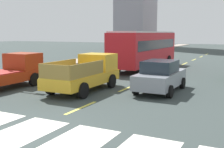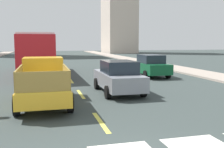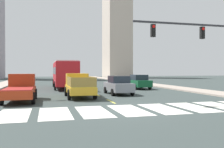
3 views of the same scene
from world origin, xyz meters
name	(u,v)px [view 2 (image 2 of 3)]	position (x,y,z in m)	size (l,w,h in m)	color
sidewalk_right	(184,70)	(11.05, 18.00, 0.07)	(2.83, 110.00, 0.15)	#A79789
lane_dash_0	(101,122)	(0.00, 4.00, 0.00)	(0.16, 2.40, 0.01)	#DBD24F
lane_dash_1	(81,94)	(0.00, 9.00, 0.00)	(0.16, 2.40, 0.01)	#DBD24F
lane_dash_2	(71,81)	(0.00, 14.00, 0.00)	(0.16, 2.40, 0.01)	#DBD24F
lane_dash_3	(65,73)	(0.00, 19.00, 0.00)	(0.16, 2.40, 0.01)	#DBD24F
lane_dash_4	(62,68)	(0.00, 24.00, 0.00)	(0.16, 2.40, 0.01)	#DBD24F
lane_dash_5	(59,64)	(0.00, 29.00, 0.00)	(0.16, 2.40, 0.01)	#DBD24F
lane_dash_6	(57,61)	(0.00, 34.00, 0.00)	(0.16, 2.40, 0.01)	#DBD24F
lane_dash_7	(56,59)	(0.00, 39.00, 0.00)	(0.16, 2.40, 0.01)	#DBD24F
pickup_stakebed	(43,82)	(-1.85, 7.54, 0.94)	(2.18, 5.20, 1.96)	gold
city_bus	(38,51)	(-2.29, 18.17, 1.95)	(2.72, 10.80, 3.32)	red
sedan_far	(118,77)	(2.00, 8.88, 0.86)	(2.02, 4.40, 1.72)	gray
sedan_mid	(150,66)	(6.30, 14.83, 0.86)	(2.02, 4.40, 1.72)	#10522C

